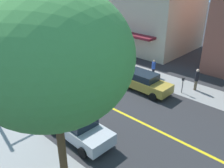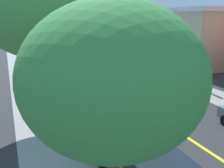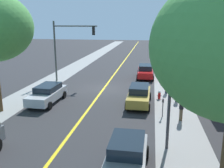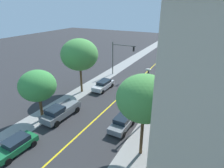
% 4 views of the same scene
% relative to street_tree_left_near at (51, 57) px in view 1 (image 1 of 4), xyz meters
% --- Properties ---
extents(ground_plane, '(140.00, 140.00, 0.00)m').
position_rel_street_tree_left_near_xyz_m(ground_plane, '(-6.56, -7.85, -6.31)').
color(ground_plane, '#2D2D30').
extents(sidewalk_left, '(3.06, 126.00, 0.01)m').
position_rel_street_tree_left_near_xyz_m(sidewalk_left, '(-13.25, -7.85, -6.30)').
color(sidewalk_left, gray).
rests_on(sidewalk_left, ground).
extents(road_centerline_stripe, '(0.20, 126.00, 0.00)m').
position_rel_street_tree_left_near_xyz_m(road_centerline_stripe, '(-6.56, -7.85, -6.31)').
color(road_centerline_stripe, yellow).
rests_on(road_centerline_stripe, ground).
extents(brick_apartment_block, '(10.82, 9.50, 7.14)m').
position_rel_street_tree_left_near_xyz_m(brick_apartment_block, '(-21.43, -9.97, -2.73)').
color(brick_apartment_block, beige).
rests_on(brick_apartment_block, ground).
extents(street_tree_left_near, '(5.84, 5.84, 8.80)m').
position_rel_street_tree_left_near_xyz_m(street_tree_left_near, '(0.00, 0.00, 0.00)').
color(street_tree_left_near, brown).
rests_on(street_tree_left_near, ground).
extents(fire_hydrant, '(0.44, 0.24, 0.74)m').
position_rel_street_tree_left_near_xyz_m(fire_hydrant, '(-12.11, -5.09, -5.94)').
color(fire_hydrant, red).
rests_on(fire_hydrant, ground).
extents(parking_meter, '(0.12, 0.18, 1.34)m').
position_rel_street_tree_left_near_xyz_m(parking_meter, '(-12.25, -0.80, -5.42)').
color(parking_meter, '#4C4C51').
rests_on(parking_meter, ground).
extents(red_sedan_left_curb, '(2.09, 4.63, 1.58)m').
position_rel_street_tree_left_near_xyz_m(red_sedan_left_curb, '(-10.61, -13.61, -5.49)').
color(red_sedan_left_curb, red).
rests_on(red_sedan_left_curb, ground).
extents(silver_sedan_right_curb, '(2.07, 4.78, 1.52)m').
position_rel_street_tree_left_near_xyz_m(silver_sedan_right_curb, '(-2.75, -2.54, -5.51)').
color(silver_sedan_right_curb, '#B7BABF').
rests_on(silver_sedan_right_curb, ground).
extents(gold_sedan_left_curb, '(1.97, 4.62, 1.57)m').
position_rel_street_tree_left_near_xyz_m(gold_sedan_left_curb, '(-10.41, -3.33, -5.49)').
color(gold_sedan_left_curb, '#B29338').
rests_on(gold_sedan_left_curb, ground).
extents(pedestrian_blue_shirt, '(0.34, 0.34, 1.58)m').
position_rel_street_tree_left_near_xyz_m(pedestrian_blue_shirt, '(-13.57, -4.50, -5.48)').
color(pedestrian_blue_shirt, black).
rests_on(pedestrian_blue_shirt, ground).
extents(pedestrian_black_shirt, '(0.31, 0.31, 1.87)m').
position_rel_street_tree_left_near_xyz_m(pedestrian_black_shirt, '(-13.48, -0.23, -5.29)').
color(pedestrian_black_shirt, brown).
rests_on(pedestrian_black_shirt, ground).
extents(pedestrian_white_shirt, '(0.33, 0.33, 1.79)m').
position_rel_street_tree_left_near_xyz_m(pedestrian_white_shirt, '(-12.83, -7.08, -5.35)').
color(pedestrian_white_shirt, '#33384C').
rests_on(pedestrian_white_shirt, ground).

